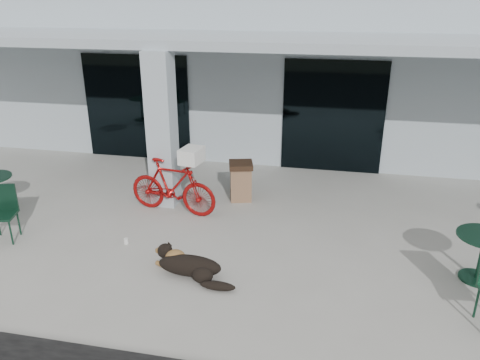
% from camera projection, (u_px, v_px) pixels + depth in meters
% --- Properties ---
extents(ground, '(80.00, 80.00, 0.00)m').
position_uv_depth(ground, '(206.00, 269.00, 7.49)').
color(ground, '#A2A199').
rests_on(ground, ground).
extents(building, '(22.00, 7.00, 4.50)m').
position_uv_depth(building, '(278.00, 58.00, 14.38)').
color(building, '#A2B0B8').
rests_on(building, ground).
extents(storefront_glass_left, '(2.80, 0.06, 2.70)m').
position_uv_depth(storefront_glass_left, '(137.00, 108.00, 12.11)').
color(storefront_glass_left, black).
rests_on(storefront_glass_left, ground).
extents(storefront_glass_right, '(2.40, 0.06, 2.70)m').
position_uv_depth(storefront_glass_right, '(333.00, 117.00, 11.18)').
color(storefront_glass_right, black).
rests_on(storefront_glass_right, ground).
extents(column, '(0.50, 0.50, 3.12)m').
position_uv_depth(column, '(162.00, 131.00, 9.28)').
color(column, '#A2B0B8').
rests_on(column, ground).
extents(overhang, '(22.00, 2.80, 0.18)m').
position_uv_depth(overhang, '(249.00, 40.00, 9.57)').
color(overhang, '#A2B0B8').
rests_on(overhang, column).
extents(bicycle, '(1.91, 0.81, 1.11)m').
position_uv_depth(bicycle, '(172.00, 186.00, 9.23)').
color(bicycle, maroon).
rests_on(bicycle, ground).
extents(laundry_basket, '(0.43, 0.54, 0.29)m').
position_uv_depth(laundry_basket, '(192.00, 155.00, 8.82)').
color(laundry_basket, white).
rests_on(laundry_basket, bicycle).
extents(dog, '(1.22, 0.80, 0.39)m').
position_uv_depth(dog, '(190.00, 265.00, 7.24)').
color(dog, black).
rests_on(dog, ground).
extents(cup_near_dog, '(0.09, 0.09, 0.10)m').
position_uv_depth(cup_near_dog, '(126.00, 241.00, 8.22)').
color(cup_near_dog, white).
rests_on(cup_near_dog, ground).
extents(cafe_chair_near, '(0.56, 0.59, 0.99)m').
position_uv_depth(cafe_chair_near, '(2.00, 215.00, 8.19)').
color(cafe_chair_near, '#133827').
rests_on(cafe_chair_near, ground).
extents(trash_receptacle, '(0.59, 0.59, 0.83)m').
position_uv_depth(trash_receptacle, '(241.00, 181.00, 9.88)').
color(trash_receptacle, brown).
rests_on(trash_receptacle, ground).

